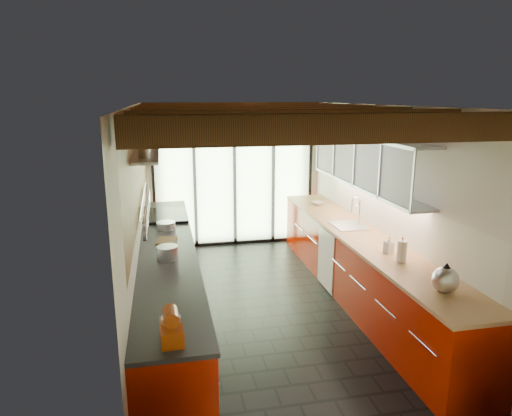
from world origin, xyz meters
name	(u,v)px	position (x,y,z in m)	size (l,w,h in m)	color
ground	(268,306)	(0.00, 0.00, 0.00)	(5.50, 5.50, 0.00)	black
room_shell	(269,184)	(0.00, 0.00, 1.65)	(5.50, 5.50, 5.50)	silver
ceiling_beams	(262,116)	(0.00, 0.38, 2.46)	(3.14, 5.06, 4.90)	#593316
glass_door	(234,156)	(0.00, 2.69, 1.66)	(2.95, 0.10, 2.90)	#C6EAAD
left_counter	(168,282)	(-1.28, 0.00, 0.46)	(0.68, 5.00, 0.92)	#AB1600
range_stove	(167,245)	(-1.28, 1.45, 0.47)	(0.66, 0.90, 0.97)	silver
right_counter	(359,266)	(1.27, 0.00, 0.46)	(0.68, 5.00, 0.92)	#AB1600
sink_assembly	(350,223)	(1.29, 0.40, 0.96)	(0.45, 0.52, 0.43)	silver
upper_cabinets_right	(366,161)	(1.43, 0.30, 1.85)	(0.34, 3.00, 3.00)	silver
left_wall_fixtures	(147,173)	(-1.47, 0.29, 1.78)	(0.28, 2.60, 0.96)	silver
stand_mixer	(171,327)	(-1.27, -2.24, 1.03)	(0.18, 0.30, 0.27)	#AD400D
pot_large	(167,253)	(-1.27, -0.45, 1.00)	(0.24, 0.24, 0.15)	silver
pot_small	(166,225)	(-1.27, 0.78, 0.97)	(0.26, 0.26, 0.10)	silver
cutting_board	(167,241)	(-1.27, 0.19, 0.93)	(0.23, 0.33, 0.03)	brown
kettle	(446,278)	(1.27, -1.87, 1.05)	(0.32, 0.35, 0.30)	silver
paper_towel	(402,251)	(1.27, -1.06, 1.04)	(0.13, 0.13, 0.29)	white
soap_bottle	(389,245)	(1.27, -0.76, 1.02)	(0.09, 0.09, 0.21)	silver
bowl	(318,203)	(1.27, 1.73, 0.94)	(0.20, 0.20, 0.05)	silver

